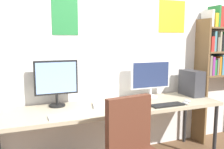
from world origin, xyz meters
The scene contains 12 objects.
wall_back centered at (0.00, 1.02, 1.30)m, with size 4.96×0.11×2.60m.
desk centered at (0.00, 0.60, 0.69)m, with size 2.56×0.68×0.74m.
bookshelf centered at (1.78, 0.83, 1.31)m, with size 0.83×0.28×1.95m.
monitor_left centered at (-0.60, 0.81, 1.03)m, with size 0.48×0.18×0.52m.
monitor_right centered at (0.60, 0.81, 1.01)m, with size 0.56×0.18×0.47m.
pc_tower centered at (1.16, 0.70, 0.91)m, with size 0.17×0.34×0.34m, color #38383D.
keyboard_left centered at (-0.56, 0.37, 0.75)m, with size 0.38×0.13×0.02m, color silver.
keyboard_right centered at (0.56, 0.37, 0.75)m, with size 0.38×0.13×0.02m, color black.
mouse_left_side centered at (0.79, 0.34, 0.76)m, with size 0.06×0.10×0.03m, color silver.
mouse_right_side centered at (0.88, 0.42, 0.76)m, with size 0.06×0.10×0.03m, color silver.
laptop_closed centered at (-0.07, 0.63, 0.75)m, with size 0.32×0.22×0.02m, color silver.
coffee_mug centered at (-0.01, 0.41, 0.79)m, with size 0.11×0.08×0.09m.
Camera 1 is at (-1.00, -1.89, 1.48)m, focal length 39.14 mm.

